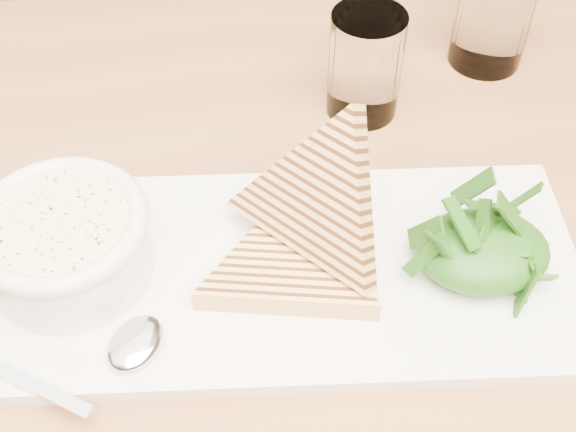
{
  "coord_description": "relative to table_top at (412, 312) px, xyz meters",
  "views": [
    {
      "loc": [
        -0.09,
        -0.09,
        1.21
      ],
      "look_at": [
        -0.06,
        0.26,
        0.81
      ],
      "focal_mm": 45.0,
      "sensor_mm": 36.0,
      "label": 1
    }
  ],
  "objects": [
    {
      "name": "table_top",
      "position": [
        0.0,
        0.0,
        0.0
      ],
      "size": [
        1.29,
        0.86,
        0.04
      ],
      "primitive_type": "cube",
      "rotation": [
        0.0,
        0.0,
        0.0
      ],
      "color": "#946336",
      "rests_on": "ground"
    },
    {
      "name": "platter",
      "position": [
        -0.09,
        0.03,
        0.03
      ],
      "size": [
        0.45,
        0.21,
        0.01
      ],
      "primitive_type": "cube",
      "rotation": [
        0.0,
        0.0,
        -0.03
      ],
      "color": "white",
      "rests_on": "table_top"
    },
    {
      "name": "soup_bowl",
      "position": [
        -0.26,
        0.03,
        0.06
      ],
      "size": [
        0.12,
        0.12,
        0.05
      ],
      "primitive_type": "cylinder",
      "color": "white",
      "rests_on": "platter"
    },
    {
      "name": "soup",
      "position": [
        -0.26,
        0.03,
        0.09
      ],
      "size": [
        0.1,
        0.1,
        0.01
      ],
      "primitive_type": "cylinder",
      "color": "beige",
      "rests_on": "soup_bowl"
    },
    {
      "name": "bowl_rim",
      "position": [
        -0.26,
        0.03,
        0.09
      ],
      "size": [
        0.13,
        0.13,
        0.01
      ],
      "primitive_type": "torus",
      "color": "white",
      "rests_on": "soup_bowl"
    },
    {
      "name": "sandwich_flat",
      "position": [
        -0.09,
        0.02,
        0.04
      ],
      "size": [
        0.18,
        0.18,
        0.02
      ],
      "primitive_type": null,
      "rotation": [
        0.0,
        0.0,
        -0.15
      ],
      "color": "tan",
      "rests_on": "platter"
    },
    {
      "name": "sandwich_lean",
      "position": [
        -0.07,
        0.05,
        0.09
      ],
      "size": [
        0.22,
        0.22,
        0.18
      ],
      "primitive_type": null,
      "rotation": [
        0.99,
        0.0,
        -0.78
      ],
      "color": "tan",
      "rests_on": "sandwich_flat"
    },
    {
      "name": "salad_base",
      "position": [
        0.05,
        0.01,
        0.05
      ],
      "size": [
        0.1,
        0.08,
        0.04
      ],
      "primitive_type": "ellipsoid",
      "color": "#12370B",
      "rests_on": "platter"
    },
    {
      "name": "arugula_pile",
      "position": [
        0.05,
        0.01,
        0.06
      ],
      "size": [
        0.11,
        0.1,
        0.05
      ],
      "primitive_type": null,
      "color": "#2A6618",
      "rests_on": "platter"
    },
    {
      "name": "spoon_bowl",
      "position": [
        -0.21,
        -0.04,
        0.04
      ],
      "size": [
        0.05,
        0.06,
        0.01
      ],
      "primitive_type": "ellipsoid",
      "rotation": [
        0.0,
        0.0,
        -0.53
      ],
      "color": "silver",
      "rests_on": "platter"
    },
    {
      "name": "spoon_handle",
      "position": [
        -0.28,
        -0.06,
        0.04
      ],
      "size": [
        0.11,
        0.07,
        0.0
      ],
      "primitive_type": "cube",
      "rotation": [
        0.0,
        0.0,
        -0.53
      ],
      "color": "silver",
      "rests_on": "platter"
    },
    {
      "name": "glass_near",
      "position": [
        -0.01,
        0.22,
        0.07
      ],
      "size": [
        0.07,
        0.07,
        0.1
      ],
      "primitive_type": "cylinder",
      "color": "white",
      "rests_on": "table_top"
    },
    {
      "name": "glass_far",
      "position": [
        0.12,
        0.29,
        0.08
      ],
      "size": [
        0.07,
        0.07,
        0.11
      ],
      "primitive_type": "cylinder",
      "color": "white",
      "rests_on": "table_top"
    }
  ]
}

